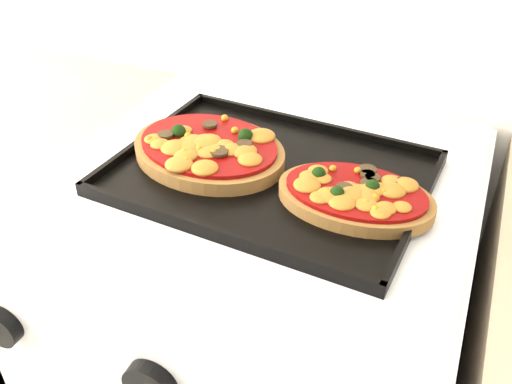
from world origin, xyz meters
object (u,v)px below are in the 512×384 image
at_px(stove, 262,378).
at_px(pizza_right, 355,194).
at_px(pizza_left, 209,148).
at_px(baking_tray, 270,172).

bearing_deg(stove, pizza_right, -9.54).
height_order(stove, pizza_right, pizza_right).
relative_size(pizza_left, pizza_right, 1.14).
distance_m(pizza_left, pizza_right, 0.23).
xyz_separation_m(pizza_left, pizza_right, (0.23, -0.03, -0.00)).
bearing_deg(stove, pizza_left, 177.19).
xyz_separation_m(stove, baking_tray, (0.01, 0.00, 0.47)).
distance_m(stove, baking_tray, 0.47).
distance_m(stove, pizza_left, 0.49).
height_order(stove, pizza_left, pizza_left).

